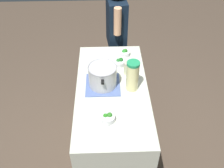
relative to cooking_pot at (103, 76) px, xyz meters
The scene contains 10 objects.
ground_plane 1.05m from the cooking_pot, 118.90° to the right, with size 8.00×8.00×0.00m, color #4F3F32.
counter_slab 0.59m from the cooking_pot, 118.90° to the right, with size 1.34×0.65×0.94m, color beige.
dish_cloth 0.11m from the cooking_pot, 90.00° to the left, with size 0.31×0.31×0.01m, color #5267A0.
cooking_pot is the anchor object (origin of this frame).
lemonade_pitcher 0.27m from the cooking_pot, 101.27° to the right, with size 0.11×0.11×0.29m.
mason_jar 0.29m from the cooking_pot, 56.06° to the right, with size 0.08×0.08×0.12m.
broccoli_bowl_front 0.52m from the cooking_pot, 26.49° to the right, with size 0.11×0.11×0.07m.
broccoli_bowl_center 0.43m from the cooking_pot, behind, with size 0.11×0.11×0.08m.
broccoli_bowl_back 0.35m from the cooking_pot, 28.55° to the right, with size 0.12×0.12×0.08m.
person_cook 0.92m from the cooking_pot, 10.57° to the right, with size 0.50×0.23×1.56m.
Camera 1 is at (-1.69, 0.06, 2.50)m, focal length 41.06 mm.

